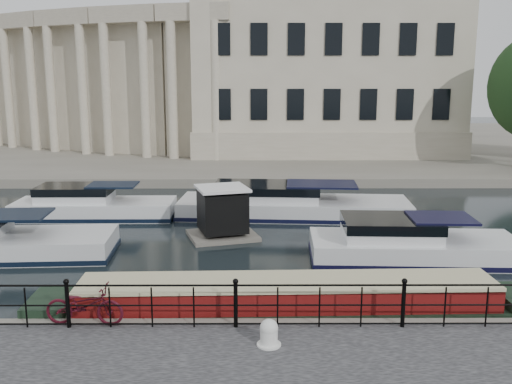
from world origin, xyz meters
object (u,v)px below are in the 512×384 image
at_px(mooring_bollard, 269,333).
at_px(harbour_hut, 222,215).
at_px(narrowboat, 287,310).
at_px(bicycle, 84,305).

distance_m(mooring_bollard, harbour_hut, 10.83).
bearing_deg(narrowboat, harbour_hut, 102.95).
relative_size(narrowboat, harbour_hut, 4.31).
relative_size(bicycle, mooring_bollard, 3.09).
bearing_deg(bicycle, narrowboat, -71.55).
relative_size(bicycle, harbour_hut, 0.59).
distance_m(bicycle, narrowboat, 5.19).
height_order(bicycle, narrowboat, bicycle).
xyz_separation_m(narrowboat, harbour_hut, (-2.17, 8.29, 0.59)).
xyz_separation_m(mooring_bollard, narrowboat, (0.55, 2.43, -0.47)).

